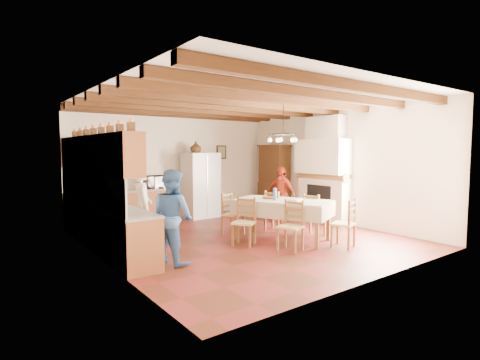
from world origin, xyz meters
The scene contains 31 objects.
floor centered at (0.00, 0.00, -0.01)m, with size 6.00×6.50×0.02m, color #4E2115.
ceiling centered at (0.00, 0.00, 3.01)m, with size 6.00×6.50×0.02m, color silver.
wall_back centered at (0.00, 3.26, 1.50)m, with size 6.00×0.02×3.00m, color #F2E2CA.
wall_front centered at (0.00, -3.26, 1.50)m, with size 6.00×0.02×3.00m, color #F2E2CA.
wall_left centered at (-3.01, 0.00, 1.50)m, with size 0.02×6.50×3.00m, color #F2E2CA.
wall_right centered at (3.01, 0.00, 1.50)m, with size 0.02×6.50×3.00m, color #F2E2CA.
ceiling_beams centered at (0.00, 0.00, 2.91)m, with size 6.00×6.30×0.16m, color #341C0C, non-canonical shape.
lower_cabinets_left centered at (-2.70, 1.05, 0.43)m, with size 0.60×4.30×0.86m, color brown.
lower_cabinets_back centered at (-1.55, 2.95, 0.43)m, with size 2.30×0.60×0.86m, color brown.
countertop_left centered at (-2.70, 1.05, 0.88)m, with size 0.62×4.30×0.04m, color slate.
countertop_back centered at (-1.55, 2.95, 0.88)m, with size 2.34×0.62×0.04m, color slate.
backsplash_left centered at (-2.98, 1.05, 1.20)m, with size 0.03×4.30×0.60m, color beige.
backsplash_back centered at (-1.55, 3.23, 1.20)m, with size 2.30×0.03×0.60m, color beige.
upper_cabinets centered at (-2.83, 1.05, 1.85)m, with size 0.35×4.20×0.70m, color brown.
fireplace centered at (2.72, 0.20, 1.40)m, with size 0.56×1.60×2.80m, color beige, non-canonical shape.
wall_picture centered at (1.55, 3.23, 1.85)m, with size 0.34×0.03×0.42m, color #332516.
refrigerator centered at (0.55, 2.81, 0.92)m, with size 0.92×0.76×1.84m, color silver.
hutch centered at (2.75, 2.14, 1.04)m, with size 0.48×1.14×2.07m, color #3A1E0D, non-canonical shape.
dining_table centered at (0.55, -0.61, 0.78)m, with size 1.75×2.22×0.86m.
chandelier centered at (0.55, -0.61, 2.25)m, with size 0.47×0.47×0.03m, color black.
chair_left_near centered at (0.09, -1.33, 0.48)m, with size 0.42×0.40×0.96m, color brown, non-canonical shape.
chair_left_far centered at (-0.38, -0.48, 0.48)m, with size 0.42×0.40×0.96m, color brown, non-canonical shape.
chair_right_near centered at (1.39, -0.75, 0.48)m, with size 0.42×0.40×0.96m, color brown, non-canonical shape.
chair_right_far centered at (1.08, 0.20, 0.48)m, with size 0.42×0.40×0.96m, color brown, non-canonical shape.
chair_end_near centered at (1.13, -1.75, 0.48)m, with size 0.42×0.40×0.96m, color brown, non-canonical shape.
chair_end_far centered at (0.00, 0.43, 0.48)m, with size 0.42×0.40×0.96m, color brown, non-canonical shape.
person_man centered at (-2.09, 0.55, 0.80)m, with size 0.59×0.38×1.61m, color white.
person_woman_blue centered at (-2.06, -0.70, 0.80)m, with size 0.78×0.61×1.60m, color #3964A4.
person_woman_red centered at (1.92, 0.91, 0.74)m, with size 0.87×0.36×1.48m, color #B2331E.
microwave centered at (-0.75, 2.95, 1.07)m, with size 0.60×0.41×0.33m, color silver.
fridge_vase centered at (0.41, 2.81, 2.00)m, with size 0.31×0.31×0.33m, color #3A1E0D.
Camera 1 is at (-4.86, -6.41, 1.93)m, focal length 28.00 mm.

